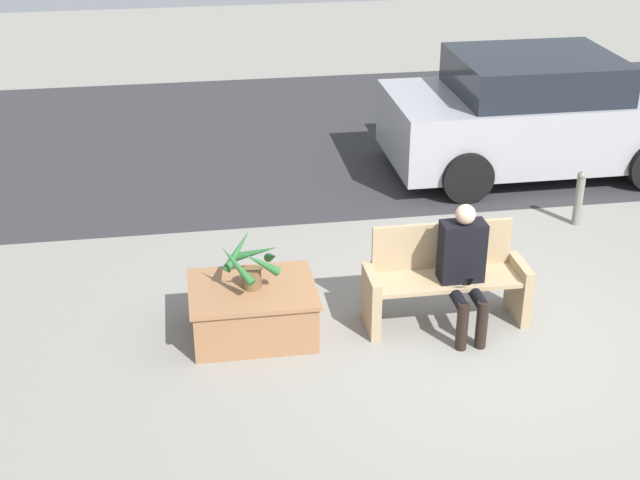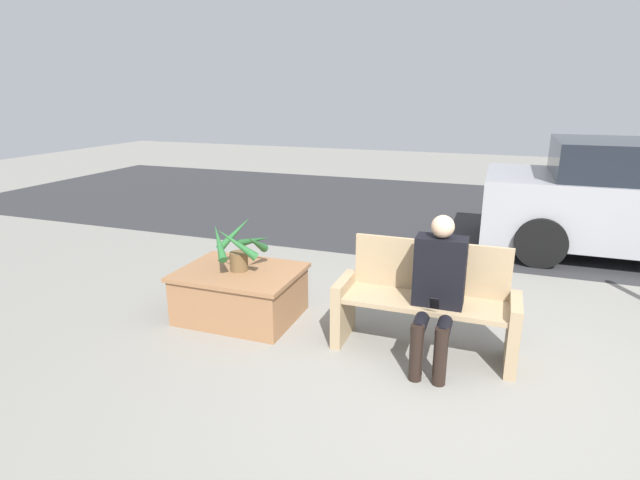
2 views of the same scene
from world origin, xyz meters
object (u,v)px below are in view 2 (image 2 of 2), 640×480
at_px(planter_box, 241,292).
at_px(potted_plant, 240,246).
at_px(parked_car, 638,201).
at_px(person_seated, 438,285).
at_px(bench, 425,303).

relative_size(planter_box, potted_plant, 1.91).
distance_m(planter_box, potted_plant, 0.46).
bearing_deg(parked_car, person_seated, -119.80).
xyz_separation_m(bench, planter_box, (-1.78, 0.03, -0.16)).
bearing_deg(person_seated, potted_plant, 173.55).
distance_m(bench, planter_box, 1.78).
height_order(potted_plant, parked_car, parked_car).
height_order(bench, planter_box, bench).
relative_size(potted_plant, parked_car, 0.15).
distance_m(bench, parked_car, 4.15).
relative_size(person_seated, parked_car, 0.32).
height_order(bench, parked_car, parked_car).
relative_size(bench, parked_car, 0.39).
height_order(bench, potted_plant, potted_plant).
distance_m(person_seated, planter_box, 1.94).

